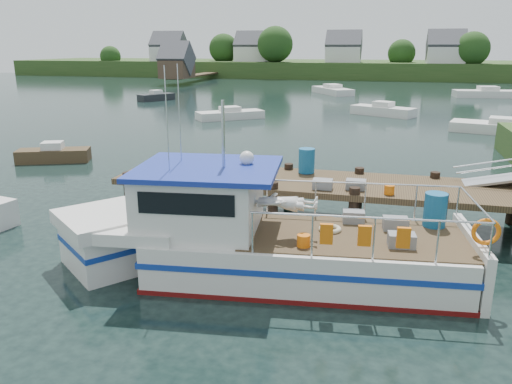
% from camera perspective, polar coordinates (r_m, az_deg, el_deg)
% --- Properties ---
extents(ground_plane, '(160.00, 160.00, 0.00)m').
position_cam_1_polar(ground_plane, '(17.09, 4.50, -3.05)').
color(ground_plane, black).
extents(far_shore, '(140.00, 42.55, 9.22)m').
position_cam_1_polar(far_shore, '(98.37, 13.16, 13.86)').
color(far_shore, '#304B1E').
rests_on(far_shore, ground).
extents(lobster_boat, '(11.10, 4.21, 5.27)m').
position_cam_1_polar(lobster_boat, '(12.72, -0.26, -5.37)').
color(lobster_boat, silver).
rests_on(lobster_boat, ground).
extents(moored_rowboat, '(3.69, 2.41, 1.02)m').
position_cam_1_polar(moored_rowboat, '(27.38, -22.12, 4.01)').
color(moored_rowboat, '#443420').
rests_on(moored_rowboat, ground).
extents(moored_far, '(7.61, 3.42, 1.25)m').
position_cam_1_polar(moored_far, '(64.00, 24.94, 10.20)').
color(moored_far, silver).
rests_on(moored_far, ground).
extents(moored_a, '(5.35, 4.75, 0.99)m').
position_cam_1_polar(moored_a, '(40.74, -2.98, 8.86)').
color(moored_a, silver).
rests_on(moored_a, ground).
extents(moored_b, '(5.58, 4.08, 1.18)m').
position_cam_1_polar(moored_b, '(44.03, 14.31, 9.04)').
color(moored_b, silver).
rests_on(moored_b, ground).
extents(moored_c, '(7.05, 3.87, 1.06)m').
position_cam_1_polar(moored_c, '(37.70, 26.47, 6.61)').
color(moored_c, silver).
rests_on(moored_c, ground).
extents(moored_d, '(5.79, 7.23, 1.20)m').
position_cam_1_polar(moored_d, '(63.05, 8.72, 11.42)').
color(moored_d, silver).
rests_on(moored_d, ground).
extents(moored_e, '(3.20, 4.15, 1.11)m').
position_cam_1_polar(moored_e, '(55.86, -11.33, 10.64)').
color(moored_e, black).
rests_on(moored_e, ground).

